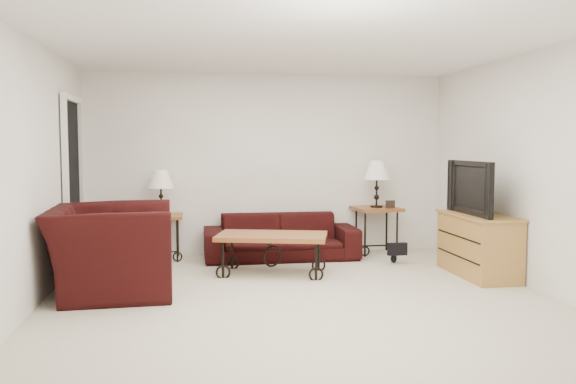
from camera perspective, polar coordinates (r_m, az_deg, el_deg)
The scene contains 20 objects.
ground at distance 6.12m, azimuth 1.04°, elevation -9.89°, with size 5.00×5.00×0.00m, color beige.
wall_back at distance 8.40m, azimuth -1.91°, elevation 2.66°, with size 5.00×0.02×2.50m, color white.
wall_front at distance 3.50m, azimuth 8.18°, elevation -0.01°, with size 5.00×0.02×2.50m, color white.
wall_left at distance 6.02m, azimuth -23.07°, elevation 1.56°, with size 0.02×5.00×2.50m, color white.
wall_right at distance 6.83m, azimuth 22.20°, elevation 1.89°, with size 0.02×5.00×2.50m, color white.
ceiling at distance 6.01m, azimuth 1.07°, elevation 13.88°, with size 5.00×5.00×0.00m, color white.
doorway at distance 7.64m, azimuth -19.80°, elevation 0.48°, with size 0.08×0.94×2.04m, color black.
sofa at distance 8.03m, azimuth -0.69°, elevation -4.26°, with size 2.03×0.79×0.59m, color black.
side_table_left at distance 8.14m, azimuth -11.91°, elevation -4.23°, with size 0.55×0.55×0.60m, color brown.
side_table_right at distance 8.51m, azimuth 8.37°, elevation -3.62°, with size 0.60×0.60×0.65m, color brown.
lamp_left at distance 8.07m, azimuth -11.98°, elevation -0.04°, with size 0.34×0.34×0.60m, color black, non-canonical shape.
lamp_right at distance 8.44m, azimuth 8.42°, elevation 0.76°, with size 0.37×0.37×0.65m, color black, non-canonical shape.
photo_frame_left at distance 7.96m, azimuth -13.09°, elevation -1.92°, with size 0.12×0.02×0.10m, color black.
photo_frame_right at distance 8.37m, azimuth 9.69°, elevation -1.15°, with size 0.13×0.02×0.11m, color black.
coffee_table at distance 7.09m, azimuth -1.51°, elevation -5.92°, with size 1.27×0.69×0.48m, color brown.
armchair at distance 6.45m, azimuth -16.43°, elevation -5.28°, with size 1.38×1.20×0.89m, color black.
throw_pillow at distance 6.37m, azimuth -15.16°, elevation -4.70°, with size 0.40×0.11×0.40m, color #B94417.
tv_stand at distance 7.34m, azimuth 17.62°, elevation -4.82°, with size 0.50×1.20×0.72m, color #A1783C.
television at distance 7.25m, azimuth 17.60°, elevation 0.39°, with size 1.07×0.14×0.62m, color black.
backpack at distance 7.88m, azimuth 10.03°, elevation -4.88°, with size 0.38×0.29×0.49m, color black.
Camera 1 is at (-1.03, -5.84, 1.52)m, focal length 37.42 mm.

